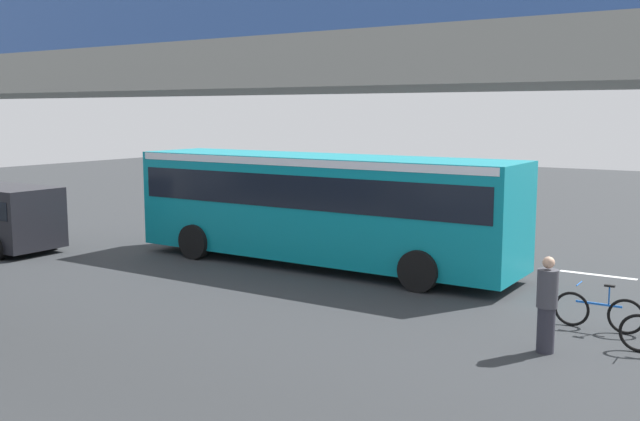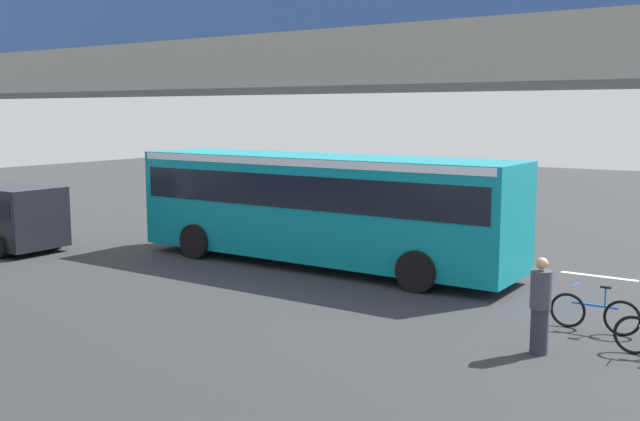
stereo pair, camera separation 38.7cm
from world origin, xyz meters
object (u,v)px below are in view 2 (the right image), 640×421
object	(u,v)px
pedestrian	(540,306)
traffic_sign	(469,196)
city_bus	(321,200)
bicycle_blue	(594,313)

from	to	relation	value
pedestrian	traffic_sign	distance (m)	8.63
city_bus	traffic_sign	size ratio (longest dim) A/B	4.12
city_bus	pedestrian	bearing A→B (deg)	151.51
bicycle_blue	traffic_sign	bearing A→B (deg)	-47.34
pedestrian	traffic_sign	bearing A→B (deg)	-58.73
traffic_sign	pedestrian	bearing A→B (deg)	121.27
bicycle_blue	pedestrian	world-z (taller)	pedestrian
traffic_sign	bicycle_blue	bearing A→B (deg)	132.66
pedestrian	bicycle_blue	bearing A→B (deg)	-104.56
city_bus	traffic_sign	distance (m)	4.49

